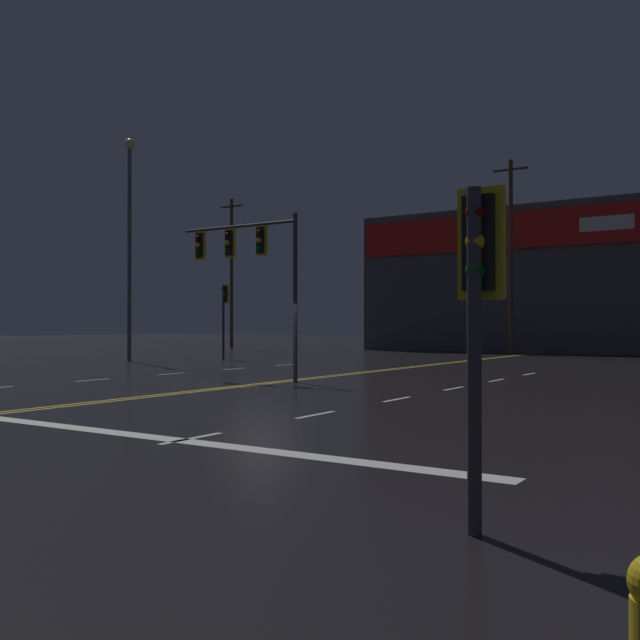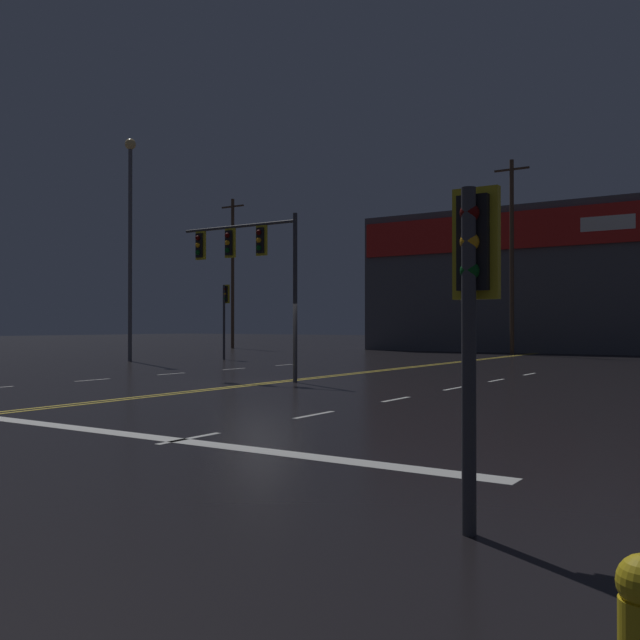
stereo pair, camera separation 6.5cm
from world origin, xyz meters
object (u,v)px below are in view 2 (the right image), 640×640
traffic_signal_median (245,253)px  traffic_signal_corner_southeast (473,279)px  traffic_signal_corner_northwest (225,304)px  streetlight_median_approach (130,222)px

traffic_signal_median → traffic_signal_corner_southeast: (12.84, -12.53, -2.02)m
traffic_signal_corner_northwest → traffic_signal_median: bearing=-46.6°
traffic_signal_corner_southeast → streetlight_median_approach: streetlight_median_approach is taller
traffic_signal_corner_northwest → traffic_signal_corner_southeast: traffic_signal_corner_northwest is taller
traffic_signal_corner_northwest → traffic_signal_corner_southeast: (22.73, -22.98, -0.72)m
traffic_signal_corner_southeast → streetlight_median_approach: 32.13m
traffic_signal_median → streetlight_median_approach: size_ratio=0.48×
traffic_signal_corner_northwest → streetlight_median_approach: streetlight_median_approach is taller
traffic_signal_median → streetlight_median_approach: streetlight_median_approach is taller
traffic_signal_corner_northwest → traffic_signal_corner_southeast: size_ratio=1.32×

